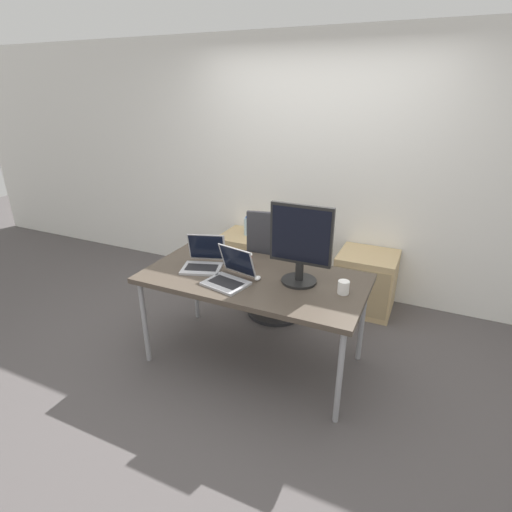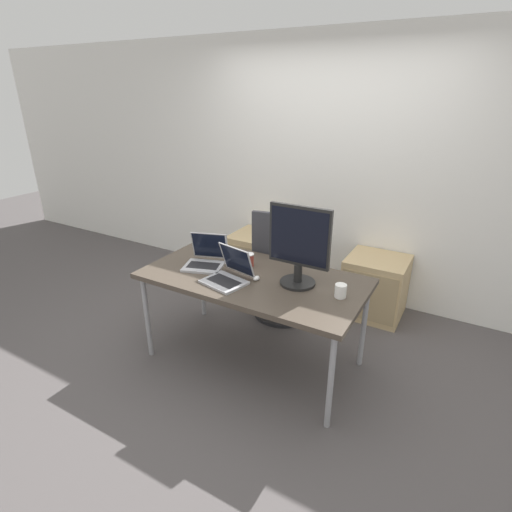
{
  "view_description": "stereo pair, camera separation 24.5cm",
  "coord_description": "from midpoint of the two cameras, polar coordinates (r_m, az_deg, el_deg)",
  "views": [
    {
      "loc": [
        1.16,
        -2.47,
        2.08
      ],
      "look_at": [
        0.0,
        0.04,
        0.91
      ],
      "focal_mm": 28.0,
      "sensor_mm": 36.0,
      "label": 1
    },
    {
      "loc": [
        1.37,
        -2.35,
        2.08
      ],
      "look_at": [
        0.0,
        0.04,
        0.91
      ],
      "focal_mm": 28.0,
      "sensor_mm": 36.0,
      "label": 2
    }
  ],
  "objects": [
    {
      "name": "cabinet_right",
      "position": [
        4.1,
        18.3,
        -4.17
      ],
      "size": [
        0.56,
        0.52,
        0.59
      ],
      "color": "tan",
      "rests_on": "ground_plane"
    },
    {
      "name": "laptop_left",
      "position": [
        3.2,
        -5.04,
        -0.5
      ],
      "size": [
        0.36,
        0.38,
        0.25
      ],
      "color": "#ADADB2",
      "rests_on": "desk"
    },
    {
      "name": "coffee_cup_brown",
      "position": [
        3.17,
        1.23,
        -0.6
      ],
      "size": [
        0.08,
        0.08,
        0.11
      ],
      "color": "maroon",
      "rests_on": "desk"
    },
    {
      "name": "laptop_right",
      "position": [
        2.93,
        -1.58,
        -2.7
      ],
      "size": [
        0.35,
        0.37,
        0.25
      ],
      "color": "#ADADB2",
      "rests_on": "desk"
    },
    {
      "name": "cabinet_left",
      "position": [
        4.49,
        1.84,
        -0.55
      ],
      "size": [
        0.56,
        0.52,
        0.59
      ],
      "color": "tan",
      "rests_on": "ground_plane"
    },
    {
      "name": "coffee_cup_white",
      "position": [
        2.8,
        14.47,
        -4.89
      ],
      "size": [
        0.08,
        0.08,
        0.09
      ],
      "color": "white",
      "rests_on": "desk"
    },
    {
      "name": "water_bottle",
      "position": [
        4.35,
        1.92,
        4.25
      ],
      "size": [
        0.06,
        0.06,
        0.21
      ],
      "color": "silver",
      "rests_on": "cabinet_left"
    },
    {
      "name": "ground_plane",
      "position": [
        3.43,
        1.74,
        -14.51
      ],
      "size": [
        14.0,
        14.0,
        0.0
      ],
      "primitive_type": "plane",
      "color": "#514C4C"
    },
    {
      "name": "desk",
      "position": [
        3.05,
        1.9,
        -3.75
      ],
      "size": [
        1.69,
        0.87,
        0.76
      ],
      "color": "#473D33",
      "rests_on": "ground_plane"
    },
    {
      "name": "wall_back",
      "position": [
        4.21,
        12.05,
        11.71
      ],
      "size": [
        10.0,
        0.05,
        2.6
      ],
      "color": "white",
      "rests_on": "ground_plane"
    },
    {
      "name": "office_chair",
      "position": [
        3.78,
        5.46,
        -3.08
      ],
      "size": [
        0.57,
        0.6,
        1.11
      ],
      "color": "#232326",
      "rests_on": "ground_plane"
    },
    {
      "name": "mouse",
      "position": [
        2.96,
        2.44,
        -3.24
      ],
      "size": [
        0.04,
        0.06,
        0.03
      ],
      "color": "silver",
      "rests_on": "desk"
    },
    {
      "name": "monitor",
      "position": [
        2.82,
        8.66,
        1.34
      ],
      "size": [
        0.46,
        0.26,
        0.59
      ],
      "color": "black",
      "rests_on": "desk"
    }
  ]
}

